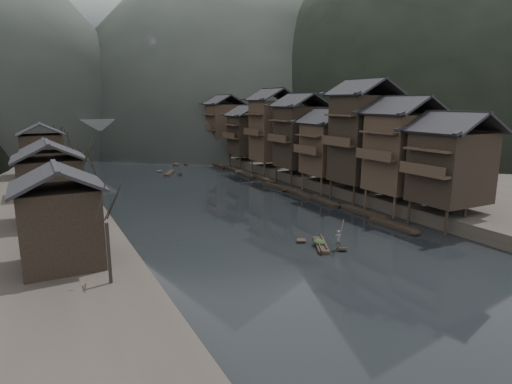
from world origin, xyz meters
TOP-DOWN VIEW (x-y plane):
  - water at (0.00, 0.00)m, footprint 300.00×300.00m
  - right_bank at (35.00, 40.00)m, footprint 40.00×200.00m
  - stilt_houses at (17.28, 19.53)m, footprint 9.00×67.60m
  - left_houses at (-20.50, 20.12)m, footprint 8.10×53.20m
  - bare_trees at (-17.00, 18.33)m, footprint 3.98×61.85m
  - moored_sampans at (12.08, 24.23)m, footprint 3.09×67.66m
  - midriver_boats at (0.39, 50.82)m, footprint 12.79×30.60m
  - stone_bridge at (-0.00, 72.00)m, footprint 40.00×6.00m
  - hills at (5.21, 167.65)m, footprint 320.00×380.00m
  - hero_sampan at (0.97, -7.57)m, footprint 2.93×4.54m
  - cargo_heap at (0.87, -7.37)m, footprint 1.04×1.36m
  - boatman at (1.75, -9.02)m, footprint 0.73×0.62m
  - bamboo_pole at (1.95, -9.02)m, footprint 1.00×1.97m

SIDE VIEW (x-z plane):
  - water at x=0.00m, z-range 0.00..0.00m
  - midriver_boats at x=0.39m, z-range -0.02..0.43m
  - moored_sampans at x=12.08m, z-range -0.03..0.44m
  - hero_sampan at x=0.97m, z-range -0.01..0.42m
  - cargo_heap at x=0.87m, z-range 0.43..1.06m
  - right_bank at x=35.00m, z-range 0.00..1.80m
  - boatman at x=1.75m, z-range 0.43..2.12m
  - bamboo_pole at x=1.95m, z-range 2.12..5.79m
  - stone_bridge at x=0.00m, z-range 0.61..9.61m
  - left_houses at x=-20.50m, z-range 1.30..10.02m
  - bare_trees at x=-17.00m, z-range 2.59..10.54m
  - stilt_houses at x=17.28m, z-range 0.75..17.08m
  - hills at x=5.21m, z-range -5.44..110.32m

